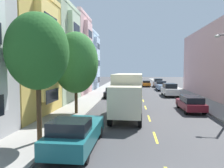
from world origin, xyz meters
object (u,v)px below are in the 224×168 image
object	(u,v)px
parked_sedan_black	(112,92)
moving_orange_sedan	(146,83)
delivery_box_truck	(128,93)
street_tree_nearest	(38,52)
parked_sedan_champagne	(121,83)
parked_suv_silver	(158,83)
parked_hatchback_charcoal	(115,88)
parked_sedan_navy	(119,85)
parked_pickup_sky	(162,86)
street_tree_second	(76,63)
parked_pickup_teal	(76,133)
parked_wagon_burgundy	(191,103)
parked_suv_white	(170,90)

from	to	relation	value
parked_sedan_black	moving_orange_sedan	xyz separation A→B (m)	(6.18, 19.81, 0.00)
moving_orange_sedan	delivery_box_truck	bearing A→B (deg)	-96.30
street_tree_nearest	parked_sedan_champagne	bearing A→B (deg)	87.05
parked_suv_silver	parked_hatchback_charcoal	bearing A→B (deg)	-123.34
street_tree_nearest	parked_sedan_black	world-z (taller)	street_tree_nearest
parked_sedan_champagne	parked_sedan_navy	distance (m)	7.76
parked_hatchback_charcoal	parked_pickup_sky	bearing A→B (deg)	33.02
parked_pickup_sky	parked_hatchback_charcoal	world-z (taller)	parked_pickup_sky
parked_suv_silver	street_tree_second	bearing A→B (deg)	-109.02
delivery_box_truck	parked_pickup_sky	xyz separation A→B (m)	(6.08, 24.10, -1.20)
parked_sedan_black	parked_sedan_navy	world-z (taller)	same
parked_sedan_navy	delivery_box_truck	bearing A→B (deg)	-84.58
street_tree_second	delivery_box_truck	size ratio (longest dim) A/B	0.95
street_tree_second	parked_sedan_navy	distance (m)	26.65
street_tree_second	delivery_box_truck	bearing A→B (deg)	-5.63
parked_sedan_champagne	parked_pickup_teal	world-z (taller)	parked_pickup_teal
street_tree_nearest	parked_sedan_champagne	world-z (taller)	street_tree_nearest
moving_orange_sedan	parked_wagon_burgundy	bearing A→B (deg)	-85.34
street_tree_nearest	parked_pickup_sky	size ratio (longest dim) A/B	1.30
delivery_box_truck	moving_orange_sedan	world-z (taller)	delivery_box_truck
street_tree_nearest	parked_wagon_burgundy	xyz separation A→B (m)	(10.61, 10.10, -4.19)
street_tree_nearest	parked_pickup_sky	xyz separation A→B (m)	(10.69, 31.24, -4.17)
parked_suv_silver	parked_sedan_navy	size ratio (longest dim) A/B	1.06
delivery_box_truck	parked_suv_silver	world-z (taller)	delivery_box_truck
street_tree_second	parked_sedan_champagne	xyz separation A→B (m)	(2.15, 34.04, -3.89)
parked_sedan_black	parked_hatchback_charcoal	world-z (taller)	parked_hatchback_charcoal
parked_suv_white	parked_pickup_teal	size ratio (longest dim) A/B	0.91
parked_sedan_navy	parked_pickup_teal	bearing A→B (deg)	-89.85
parked_suv_white	street_tree_second	bearing A→B (deg)	-126.35
parked_pickup_sky	parked_sedan_champagne	bearing A→B (deg)	129.42
parked_suv_silver	moving_orange_sedan	size ratio (longest dim) A/B	1.07
parked_pickup_sky	street_tree_nearest	bearing A→B (deg)	-108.89
parked_sedan_black	moving_orange_sedan	distance (m)	20.75
parked_suv_silver	parked_suv_white	distance (m)	16.98
parked_suv_white	moving_orange_sedan	bearing A→B (deg)	97.80
street_tree_nearest	parked_pickup_sky	world-z (taller)	street_tree_nearest
delivery_box_truck	moving_orange_sedan	xyz separation A→B (m)	(3.59, 32.52, -1.28)
parked_sedan_black	parked_pickup_teal	distance (m)	20.39
parked_pickup_sky	parked_pickup_teal	bearing A→B (deg)	-105.02
parked_pickup_teal	street_tree_nearest	bearing A→B (deg)	166.00
parked_sedan_black	parked_wagon_burgundy	bearing A→B (deg)	-48.61
parked_sedan_champagne	parked_suv_silver	distance (m)	9.07
parked_wagon_burgundy	street_tree_nearest	bearing A→B (deg)	-136.40
parked_pickup_teal	moving_orange_sedan	size ratio (longest dim) A/B	1.18
delivery_box_truck	moving_orange_sedan	distance (m)	32.74
moving_orange_sedan	parked_sedan_black	bearing A→B (deg)	-107.33
parked_sedan_champagne	parked_suv_silver	xyz separation A→B (m)	(8.68, -2.64, 0.24)
parked_suv_silver	parked_wagon_burgundy	distance (m)	28.89
street_tree_second	parked_sedan_black	size ratio (longest dim) A/B	1.59
street_tree_second	parked_suv_silver	size ratio (longest dim) A/B	1.49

